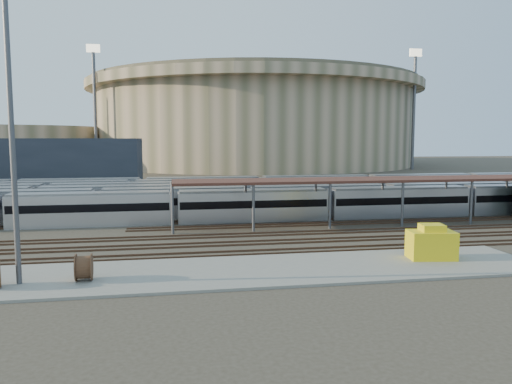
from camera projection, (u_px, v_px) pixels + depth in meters
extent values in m
plane|color=#383026|center=(250.00, 234.00, 52.34)|extent=(420.00, 420.00, 0.00)
cube|color=gray|center=(217.00, 272.00, 36.78)|extent=(50.00, 9.00, 0.20)
cube|color=silver|center=(174.00, 208.00, 58.64)|extent=(112.00, 2.90, 3.60)
cube|color=silver|center=(249.00, 202.00, 64.42)|extent=(112.00, 2.90, 3.60)
cube|color=silver|center=(184.00, 199.00, 67.10)|extent=(112.00, 2.90, 3.60)
cube|color=silver|center=(186.00, 196.00, 71.29)|extent=(112.00, 2.90, 3.60)
cube|color=silver|center=(257.00, 191.00, 77.32)|extent=(112.00, 2.90, 3.60)
cube|color=silver|center=(261.00, 189.00, 81.68)|extent=(112.00, 2.90, 3.60)
cylinder|color=#525156|center=(172.00, 210.00, 51.96)|extent=(0.30, 0.30, 5.00)
cylinder|color=#525156|center=(172.00, 204.00, 57.25)|extent=(0.30, 0.30, 5.00)
cylinder|color=#525156|center=(253.00, 208.00, 53.45)|extent=(0.30, 0.30, 5.00)
cylinder|color=#525156|center=(246.00, 202.00, 58.74)|extent=(0.30, 0.30, 5.00)
cylinder|color=#525156|center=(330.00, 206.00, 54.94)|extent=(0.30, 0.30, 5.00)
cylinder|color=#525156|center=(316.00, 200.00, 60.23)|extent=(0.30, 0.30, 5.00)
cylinder|color=#525156|center=(402.00, 205.00, 56.43)|extent=(0.30, 0.30, 5.00)
cylinder|color=#525156|center=(382.00, 199.00, 61.72)|extent=(0.30, 0.30, 5.00)
cylinder|color=#525156|center=(471.00, 203.00, 57.92)|extent=(0.30, 0.30, 5.00)
cylinder|color=#525156|center=(446.00, 198.00, 63.21)|extent=(0.30, 0.30, 5.00)
cylinder|color=#525156|center=(506.00, 196.00, 64.70)|extent=(0.30, 0.30, 5.00)
cube|color=#3E2119|center=(426.00, 179.00, 59.54)|extent=(60.00, 6.00, 0.30)
cube|color=#4C3323|center=(253.00, 236.00, 50.62)|extent=(170.00, 0.12, 0.18)
cube|color=#4C3323|center=(251.00, 233.00, 52.09)|extent=(170.00, 0.12, 0.18)
cube|color=#4C3323|center=(260.00, 244.00, 46.70)|extent=(170.00, 0.12, 0.18)
cube|color=#4C3323|center=(257.00, 241.00, 48.17)|extent=(170.00, 0.12, 0.18)
cube|color=#4C3323|center=(269.00, 254.00, 42.79)|extent=(170.00, 0.12, 0.18)
cube|color=#4C3323|center=(265.00, 250.00, 44.26)|extent=(170.00, 0.12, 0.18)
cylinder|color=tan|center=(255.00, 128.00, 192.27)|extent=(116.00, 116.00, 28.00)
cylinder|color=tan|center=(255.00, 87.00, 190.62)|extent=(124.00, 124.00, 3.00)
cylinder|color=brown|center=(255.00, 81.00, 190.38)|extent=(120.00, 120.00, 1.50)
cylinder|color=tan|center=(12.00, 147.00, 168.45)|extent=(56.00, 56.00, 14.00)
cube|color=#1E232D|center=(33.00, 164.00, 99.58)|extent=(42.00, 20.00, 10.00)
cylinder|color=#525156|center=(95.00, 112.00, 152.91)|extent=(1.00, 1.00, 36.00)
cube|color=#FFF2CC|center=(93.00, 48.00, 150.87)|extent=(4.00, 0.60, 2.40)
cylinder|color=#525156|center=(414.00, 114.00, 160.50)|extent=(1.00, 1.00, 36.00)
cube|color=#FFF2CC|center=(416.00, 53.00, 158.46)|extent=(4.00, 0.60, 2.40)
cylinder|color=#525156|center=(163.00, 119.00, 205.34)|extent=(1.00, 1.00, 36.00)
cube|color=#FFF2CC|center=(162.00, 72.00, 203.30)|extent=(4.00, 0.60, 2.40)
cylinder|color=brown|center=(84.00, 267.00, 34.23)|extent=(1.14, 1.92, 1.87)
cylinder|color=#525156|center=(12.00, 139.00, 32.55)|extent=(0.36, 0.36, 19.33)
cube|color=yellow|center=(431.00, 245.00, 40.50)|extent=(3.92, 2.78, 2.26)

